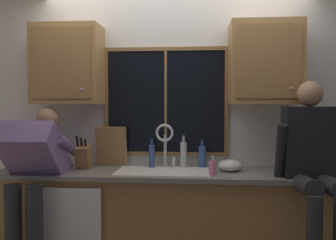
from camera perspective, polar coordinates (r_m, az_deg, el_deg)
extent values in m
cube|color=silver|center=(3.47, 1.34, -1.23)|extent=(5.46, 0.12, 2.55)
cube|color=black|center=(3.40, -0.35, 2.92)|extent=(1.10, 0.02, 0.95)
cube|color=brown|center=(3.43, -0.37, 11.18)|extent=(1.17, 0.02, 0.04)
cube|color=brown|center=(3.42, -0.36, -5.36)|extent=(1.17, 0.02, 0.04)
cube|color=brown|center=(3.48, -9.71, 2.87)|extent=(0.03, 0.02, 0.95)
cube|color=brown|center=(3.39, 9.26, 2.89)|extent=(0.04, 0.02, 0.95)
cube|color=brown|center=(3.39, -0.37, 2.92)|extent=(0.02, 0.02, 0.95)
cube|color=olive|center=(3.28, 0.96, -16.33)|extent=(3.06, 0.58, 0.88)
cube|color=slate|center=(3.15, 0.94, -8.48)|extent=(3.12, 0.62, 0.04)
cube|color=white|center=(3.16, -16.02, -16.86)|extent=(0.60, 0.02, 0.74)
cube|color=#A87A47|center=(3.46, -15.55, 8.39)|extent=(0.61, 0.33, 0.72)
cube|color=olive|center=(3.30, -16.59, 8.67)|extent=(0.53, 0.01, 0.62)
sphere|color=#B2B2B7|center=(3.21, -13.52, 4.76)|extent=(0.02, 0.02, 0.02)
cube|color=#A87A47|center=(3.30, 15.10, 8.68)|extent=(0.61, 0.33, 0.72)
cube|color=olive|center=(3.13, 15.67, 9.02)|extent=(0.53, 0.01, 0.62)
sphere|color=#B2B2B7|center=(3.15, 18.95, 4.75)|extent=(0.02, 0.02, 0.02)
cube|color=white|center=(3.16, -0.82, -8.24)|extent=(0.80, 0.46, 0.02)
cube|color=beige|center=(3.21, -4.43, -9.92)|extent=(0.36, 0.42, 0.20)
cube|color=beige|center=(3.17, 2.84, -10.07)|extent=(0.36, 0.42, 0.20)
cube|color=white|center=(3.18, -0.82, -10.01)|extent=(0.04, 0.42, 0.20)
cylinder|color=silver|center=(3.35, -0.46, -4.87)|extent=(0.03, 0.03, 0.30)
torus|color=silver|center=(3.28, -0.55, -2.05)|extent=(0.16, 0.02, 0.16)
cylinder|color=silver|center=(3.36, 0.91, -6.57)|extent=(0.03, 0.03, 0.09)
cube|color=slate|center=(3.16, -20.35, -5.13)|extent=(0.44, 0.56, 0.57)
sphere|color=#A57A5B|center=(3.39, -18.45, 0.19)|extent=(0.21, 0.21, 0.21)
cylinder|color=slate|center=(3.41, -22.44, -3.78)|extent=(0.09, 0.52, 0.26)
cylinder|color=slate|center=(3.23, -15.46, -4.01)|extent=(0.09, 0.52, 0.26)
cylinder|color=#262628|center=(2.88, 20.89, -9.65)|extent=(0.14, 0.43, 0.16)
cylinder|color=#262628|center=(2.93, 24.31, -9.48)|extent=(0.14, 0.43, 0.16)
cylinder|color=#262628|center=(2.74, 22.13, -15.69)|extent=(0.11, 0.11, 0.46)
cube|color=black|center=(3.07, 21.44, -3.26)|extent=(0.41, 0.21, 0.56)
sphere|color=#A57A5B|center=(3.05, 21.55, 3.86)|extent=(0.20, 0.20, 0.20)
cylinder|color=black|center=(2.97, 17.43, -4.94)|extent=(0.08, 0.20, 0.47)
cube|color=olive|center=(3.33, -13.25, -5.76)|extent=(0.12, 0.18, 0.25)
cylinder|color=black|center=(3.27, -14.17, -3.23)|extent=(0.02, 0.05, 0.09)
cylinder|color=black|center=(3.26, -13.57, -3.37)|extent=(0.02, 0.04, 0.08)
cylinder|color=black|center=(3.25, -12.97, -3.50)|extent=(0.02, 0.04, 0.06)
cube|color=#997047|center=(3.42, -8.94, -4.16)|extent=(0.29, 0.10, 0.37)
ellipsoid|color=silver|center=(3.20, 9.81, -7.12)|extent=(0.21, 0.21, 0.10)
cylinder|color=pink|center=(2.99, 7.10, -7.54)|extent=(0.06, 0.06, 0.12)
cylinder|color=silver|center=(2.98, 7.11, -6.08)|extent=(0.02, 0.02, 0.04)
cylinder|color=silver|center=(2.96, 7.13, -5.70)|extent=(0.01, 0.04, 0.01)
cylinder|color=#334C8C|center=(3.33, -2.57, -5.73)|extent=(0.06, 0.06, 0.21)
cylinder|color=navy|center=(3.31, -2.58, -3.52)|extent=(0.02, 0.02, 0.05)
cylinder|color=black|center=(3.31, -2.58, -2.97)|extent=(0.03, 0.03, 0.01)
cylinder|color=#B7B7BC|center=(3.33, 2.46, -5.50)|extent=(0.06, 0.06, 0.23)
cylinder|color=#929296|center=(3.32, 2.47, -3.01)|extent=(0.03, 0.03, 0.06)
cylinder|color=black|center=(3.31, 2.47, -2.41)|extent=(0.03, 0.03, 0.01)
cylinder|color=#334C8C|center=(3.35, 5.44, -5.77)|extent=(0.07, 0.07, 0.20)
cylinder|color=navy|center=(3.34, 5.45, -3.68)|extent=(0.03, 0.03, 0.05)
cylinder|color=black|center=(3.34, 5.45, -3.15)|extent=(0.03, 0.03, 0.01)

